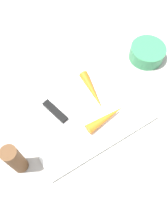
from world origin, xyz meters
The scene contains 7 objects.
ground_plane centered at (0.00, 0.00, 0.00)m, with size 1.40×1.40×0.00m, color #ADA8A0.
cutting_board centered at (0.00, 0.00, 0.01)m, with size 0.36×0.26×0.01m, color white.
knife centered at (0.07, -0.03, 0.02)m, with size 0.07×0.20×0.01m.
carrot_short centered at (-0.04, 0.06, 0.03)m, with size 0.03×0.03×0.13m, color orange.
carrot_long centered at (-0.06, -0.04, 0.03)m, with size 0.03×0.03×0.14m, color orange.
small_bowl centered at (-0.30, -0.07, 0.02)m, with size 0.12×0.12×0.05m, color #388C59.
pepper_grinder centered at (0.23, 0.04, 0.06)m, with size 0.04×0.04×0.13m, color brown.
Camera 1 is at (0.16, 0.26, 0.63)m, focal length 37.00 mm.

